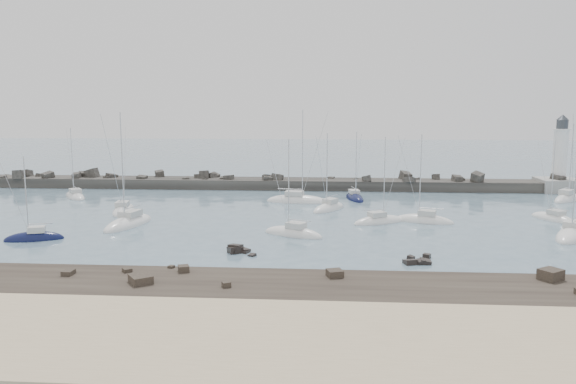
{
  "coord_description": "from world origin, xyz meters",
  "views": [
    {
      "loc": [
        5.08,
        -66.43,
        15.27
      ],
      "look_at": [
        -0.5,
        12.0,
        3.29
      ],
      "focal_mm": 35.0,
      "sensor_mm": 36.0,
      "label": 1
    }
  ],
  "objects_px": {
    "sailboat_5": "(293,234)",
    "sailboat_11": "(573,236)",
    "sailboat_6": "(329,209)",
    "sailboat_8": "(355,198)",
    "sailboat_2": "(34,239)",
    "sailboat_7": "(379,222)",
    "sailboat_10": "(553,219)",
    "lighthouse": "(559,174)",
    "sailboat_1": "(75,197)",
    "sailboat_9": "(424,221)",
    "sailboat_3": "(123,211)",
    "sailboat_4": "(297,201)",
    "sailboat_12": "(567,199)",
    "sailboat_13": "(129,224)"
  },
  "relations": [
    {
      "from": "sailboat_5",
      "to": "sailboat_11",
      "type": "relative_size",
      "value": 0.79
    },
    {
      "from": "sailboat_6",
      "to": "sailboat_11",
      "type": "relative_size",
      "value": 0.78
    },
    {
      "from": "sailboat_8",
      "to": "sailboat_2",
      "type": "bearing_deg",
      "value": -140.27
    },
    {
      "from": "sailboat_11",
      "to": "sailboat_7",
      "type": "bearing_deg",
      "value": 163.66
    },
    {
      "from": "sailboat_5",
      "to": "sailboat_10",
      "type": "xyz_separation_m",
      "value": [
        34.76,
        11.6,
        -0.01
      ]
    },
    {
      "from": "lighthouse",
      "to": "sailboat_2",
      "type": "height_order",
      "value": "lighthouse"
    },
    {
      "from": "sailboat_8",
      "to": "sailboat_1",
      "type": "bearing_deg",
      "value": -177.77
    },
    {
      "from": "sailboat_1",
      "to": "sailboat_9",
      "type": "height_order",
      "value": "sailboat_1"
    },
    {
      "from": "sailboat_6",
      "to": "sailboat_10",
      "type": "relative_size",
      "value": 1.07
    },
    {
      "from": "sailboat_10",
      "to": "sailboat_3",
      "type": "bearing_deg",
      "value": 178.34
    },
    {
      "from": "lighthouse",
      "to": "sailboat_11",
      "type": "distance_m",
      "value": 39.52
    },
    {
      "from": "sailboat_6",
      "to": "sailboat_11",
      "type": "bearing_deg",
      "value": -28.22
    },
    {
      "from": "sailboat_1",
      "to": "sailboat_5",
      "type": "distance_m",
      "value": 46.37
    },
    {
      "from": "sailboat_5",
      "to": "sailboat_10",
      "type": "distance_m",
      "value": 36.65
    },
    {
      "from": "sailboat_4",
      "to": "sailboat_6",
      "type": "xyz_separation_m",
      "value": [
        5.08,
        -6.46,
        0.0
      ]
    },
    {
      "from": "sailboat_6",
      "to": "sailboat_8",
      "type": "height_order",
      "value": "sailboat_6"
    },
    {
      "from": "sailboat_8",
      "to": "sailboat_11",
      "type": "height_order",
      "value": "sailboat_11"
    },
    {
      "from": "lighthouse",
      "to": "sailboat_2",
      "type": "distance_m",
      "value": 87.32
    },
    {
      "from": "sailboat_9",
      "to": "sailboat_12",
      "type": "xyz_separation_m",
      "value": [
        26.41,
        19.43,
        0.02
      ]
    },
    {
      "from": "sailboat_8",
      "to": "sailboat_10",
      "type": "xyz_separation_m",
      "value": [
        26.19,
        -15.78,
        -0.01
      ]
    },
    {
      "from": "lighthouse",
      "to": "sailboat_12",
      "type": "xyz_separation_m",
      "value": [
        -2.6,
        -10.41,
        -2.93
      ]
    },
    {
      "from": "lighthouse",
      "to": "sailboat_6",
      "type": "bearing_deg",
      "value": -152.41
    },
    {
      "from": "sailboat_3",
      "to": "sailboat_8",
      "type": "xyz_separation_m",
      "value": [
        34.39,
        14.02,
        -0.0
      ]
    },
    {
      "from": "sailboat_13",
      "to": "sailboat_10",
      "type": "bearing_deg",
      "value": 7.58
    },
    {
      "from": "sailboat_13",
      "to": "sailboat_3",
      "type": "bearing_deg",
      "value": 113.98
    },
    {
      "from": "sailboat_4",
      "to": "sailboat_12",
      "type": "height_order",
      "value": "sailboat_4"
    },
    {
      "from": "sailboat_3",
      "to": "sailboat_9",
      "type": "bearing_deg",
      "value": -5.81
    },
    {
      "from": "sailboat_4",
      "to": "sailboat_5",
      "type": "height_order",
      "value": "sailboat_4"
    },
    {
      "from": "sailboat_7",
      "to": "sailboat_12",
      "type": "distance_m",
      "value": 38.26
    },
    {
      "from": "sailboat_10",
      "to": "sailboat_4",
      "type": "bearing_deg",
      "value": 161.47
    },
    {
      "from": "sailboat_8",
      "to": "sailboat_9",
      "type": "relative_size",
      "value": 0.96
    },
    {
      "from": "sailboat_9",
      "to": "sailboat_4",
      "type": "bearing_deg",
      "value": 140.7
    },
    {
      "from": "sailboat_8",
      "to": "sailboat_6",
      "type": "bearing_deg",
      "value": -112.65
    },
    {
      "from": "sailboat_4",
      "to": "sailboat_7",
      "type": "distance_m",
      "value": 19.41
    },
    {
      "from": "sailboat_6",
      "to": "sailboat_12",
      "type": "height_order",
      "value": "sailboat_12"
    },
    {
      "from": "sailboat_6",
      "to": "sailboat_12",
      "type": "relative_size",
      "value": 0.91
    },
    {
      "from": "sailboat_7",
      "to": "sailboat_9",
      "type": "bearing_deg",
      "value": 8.69
    },
    {
      "from": "sailboat_3",
      "to": "sailboat_12",
      "type": "bearing_deg",
      "value": 12.3
    },
    {
      "from": "lighthouse",
      "to": "sailboat_5",
      "type": "relative_size",
      "value": 1.17
    },
    {
      "from": "sailboat_1",
      "to": "sailboat_9",
      "type": "bearing_deg",
      "value": -16.56
    },
    {
      "from": "sailboat_5",
      "to": "sailboat_2",
      "type": "bearing_deg",
      "value": -171.4
    },
    {
      "from": "sailboat_5",
      "to": "sailboat_13",
      "type": "relative_size",
      "value": 0.79
    },
    {
      "from": "sailboat_4",
      "to": "sailboat_10",
      "type": "height_order",
      "value": "sailboat_4"
    },
    {
      "from": "sailboat_6",
      "to": "sailboat_12",
      "type": "xyz_separation_m",
      "value": [
        39.08,
        11.36,
        0.01
      ]
    },
    {
      "from": "sailboat_8",
      "to": "sailboat_13",
      "type": "relative_size",
      "value": 0.77
    },
    {
      "from": "sailboat_4",
      "to": "sailboat_6",
      "type": "bearing_deg",
      "value": -51.83
    },
    {
      "from": "sailboat_6",
      "to": "sailboat_13",
      "type": "bearing_deg",
      "value": -153.45
    },
    {
      "from": "lighthouse",
      "to": "sailboat_2",
      "type": "bearing_deg",
      "value": -150.21
    },
    {
      "from": "sailboat_3",
      "to": "sailboat_4",
      "type": "xyz_separation_m",
      "value": [
        25.01,
        10.18,
        0.01
      ]
    },
    {
      "from": "sailboat_8",
      "to": "sailboat_10",
      "type": "distance_m",
      "value": 30.58
    }
  ]
}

